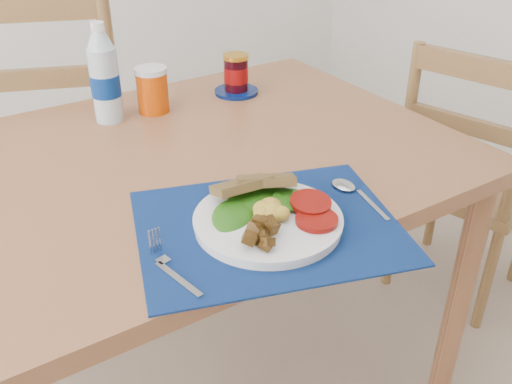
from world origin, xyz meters
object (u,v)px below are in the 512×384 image
Objects in this scene: chair_end at (470,152)px; breakfast_plate at (267,218)px; water_bottle at (105,79)px; jam_on_saucer at (236,76)px; chair_far at (52,118)px; juice_glass at (153,91)px.

chair_end is 0.99m from breakfast_plate.
water_bottle is 2.00× the size of jam_on_saucer.
juice_glass is at bearing 135.05° from chair_far.
chair_end is at bearing 165.32° from chair_far.
chair_end is 3.99× the size of breakfast_plate.
chair_end is 1.10m from water_bottle.
juice_glass is 0.90× the size of jam_on_saucer.
juice_glass is (0.05, 0.62, 0.03)m from breakfast_plate.
chair_far is at bearing 98.79° from water_bottle.
chair_end is at bearing -20.33° from water_bottle.
water_bottle reaches higher than jam_on_saucer.
breakfast_plate is 0.69m from jam_on_saucer.
chair_far is at bearing 38.22° from chair_end.
chair_far is 11.30× the size of juice_glass.
water_bottle is (-0.06, 0.63, 0.09)m from breakfast_plate.
jam_on_saucer is (0.43, -0.41, 0.17)m from chair_far.
chair_end is at bearing -22.25° from juice_glass.
jam_on_saucer is at bearing -1.81° from water_bottle.
juice_glass is at bearing 98.07° from breakfast_plate.
breakfast_plate is 0.62m from juice_glass.
water_bottle reaches higher than juice_glass.
chair_far is 0.46m from water_bottle.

